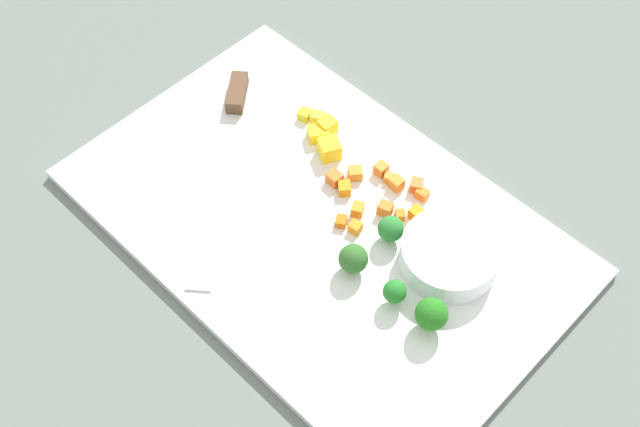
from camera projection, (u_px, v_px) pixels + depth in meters
The scene contains 27 objects.
ground_plane at pixel (320, 225), 0.91m from camera, with size 4.00×4.00×0.00m, color slate.
cutting_board at pixel (320, 222), 0.91m from camera, with size 0.55×0.35×0.01m, color white.
prep_bowl at pixel (449, 255), 0.86m from camera, with size 0.11×0.11×0.03m, color white.
chef_knife at pixel (228, 141), 0.96m from camera, with size 0.21×0.25×0.02m.
carrot_dice_0 at pixel (381, 169), 0.93m from camera, with size 0.01×0.01×0.01m, color orange.
carrot_dice_1 at pixel (344, 188), 0.92m from camera, with size 0.01×0.02×0.01m, color orange.
carrot_dice_2 at pixel (422, 194), 0.91m from camera, with size 0.01×0.01×0.01m, color orange.
carrot_dice_3 at pixel (416, 213), 0.90m from camera, with size 0.01×0.01×0.01m, color orange.
carrot_dice_4 at pixel (389, 178), 0.93m from camera, with size 0.01×0.01×0.01m, color orange.
carrot_dice_5 at pixel (416, 185), 0.92m from camera, with size 0.01×0.02×0.01m, color orange.
carrot_dice_6 at pixel (358, 210), 0.90m from camera, with size 0.01×0.01×0.01m, color orange.
carrot_dice_7 at pixel (341, 221), 0.89m from camera, with size 0.01×0.01×0.01m, color orange.
carrot_dice_8 at pixel (334, 178), 0.93m from camera, with size 0.02×0.01×0.01m, color orange.
carrot_dice_9 at pixel (396, 183), 0.92m from camera, with size 0.01×0.01×0.01m, color orange.
carrot_dice_10 at pixel (400, 215), 0.90m from camera, with size 0.01×0.01×0.01m, color orange.
carrot_dice_11 at pixel (355, 227), 0.89m from camera, with size 0.01×0.01×0.01m, color orange.
carrot_dice_12 at pixel (355, 173), 0.93m from camera, with size 0.01×0.02×0.01m, color orange.
carrot_dice_13 at pixel (385, 209), 0.90m from camera, with size 0.02×0.01×0.02m, color orange.
pepper_dice_0 at pixel (318, 133), 0.96m from camera, with size 0.02×0.02×0.02m, color yellow.
pepper_dice_1 at pixel (318, 118), 0.98m from camera, with size 0.01×0.02×0.02m, color yellow.
pepper_dice_2 at pixel (305, 114), 0.98m from camera, with size 0.01×0.01×0.01m, color yellow.
pepper_dice_3 at pixel (329, 149), 0.95m from camera, with size 0.02×0.02×0.02m, color yellow.
pepper_dice_4 at pixel (327, 127), 0.97m from camera, with size 0.02×0.02×0.02m, color yellow.
broccoli_floret_0 at pixel (353, 259), 0.85m from camera, with size 0.03×0.03×0.04m.
broccoli_floret_1 at pixel (395, 292), 0.83m from camera, with size 0.02×0.02×0.03m.
broccoli_floret_2 at pixel (391, 229), 0.87m from camera, with size 0.03×0.03×0.03m.
broccoli_floret_3 at pixel (431, 315), 0.81m from camera, with size 0.03×0.03×0.04m.
Camera 1 is at (-0.36, 0.37, 0.75)m, focal length 45.23 mm.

